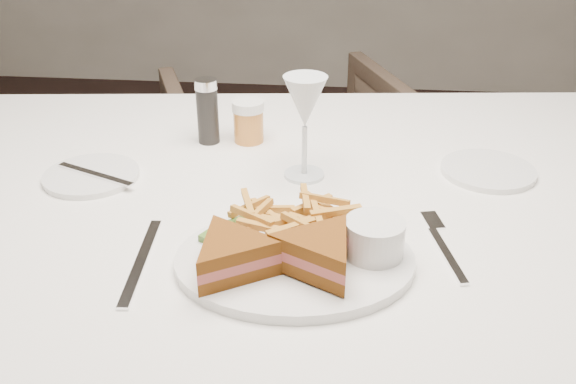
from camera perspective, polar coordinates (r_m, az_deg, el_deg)
The scene contains 3 objects.
table at distance 1.23m, azimuth 0.24°, elevation -16.55°, with size 1.55×1.04×0.75m, color white.
chair_far at distance 1.97m, azimuth 0.35°, elevation 1.51°, with size 0.70×0.65×0.72m, color #4C3C2F.
table_setting at distance 0.92m, azimuth 0.07°, elevation -1.26°, with size 0.83×0.58×0.18m.
Camera 1 is at (0.36, -1.14, 1.24)m, focal length 40.00 mm.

